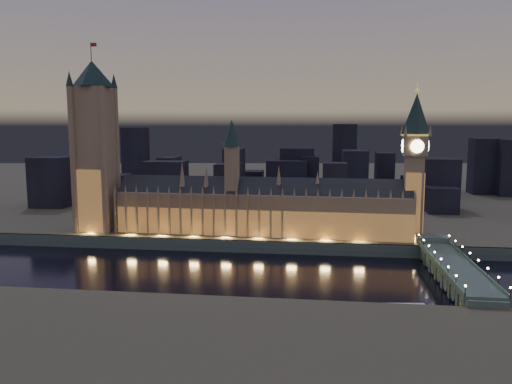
# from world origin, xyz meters

# --- Properties ---
(ground_plane) EXTENTS (2000.00, 2000.00, 0.00)m
(ground_plane) POSITION_xyz_m (0.00, 0.00, 0.00)
(ground_plane) COLOR black
(ground_plane) RESTS_ON ground
(north_bank) EXTENTS (2000.00, 960.00, 8.00)m
(north_bank) POSITION_xyz_m (0.00, 520.00, 4.00)
(north_bank) COLOR #4A4A31
(north_bank) RESTS_ON ground
(embankment_wall) EXTENTS (2000.00, 2.50, 8.00)m
(embankment_wall) POSITION_xyz_m (0.00, 41.00, 4.00)
(embankment_wall) COLOR #405658
(embankment_wall) RESTS_ON ground
(palace_of_westminster) EXTENTS (202.00, 27.62, 78.00)m
(palace_of_westminster) POSITION_xyz_m (6.69, 61.74, 26.37)
(palace_of_westminster) COLOR #876B5E
(palace_of_westminster) RESTS_ON north_bank
(victoria_tower) EXTENTS (31.68, 31.68, 130.43)m
(victoria_tower) POSITION_xyz_m (-110.00, 61.93, 72.90)
(victoria_tower) COLOR #876B5E
(victoria_tower) RESTS_ON north_bank
(elizabeth_tower) EXTENTS (18.00, 18.00, 101.05)m
(elizabeth_tower) POSITION_xyz_m (108.00, 61.92, 64.17)
(elizabeth_tower) COLOR #876B5E
(elizabeth_tower) RESTS_ON north_bank
(westminster_bridge) EXTENTS (19.03, 113.00, 15.90)m
(westminster_bridge) POSITION_xyz_m (117.55, -3.45, 5.99)
(westminster_bridge) COLOR #405658
(westminster_bridge) RESTS_ON ground
(river_boat) EXTENTS (43.64, 14.79, 4.50)m
(river_boat) POSITION_xyz_m (82.48, -58.00, 1.56)
(river_boat) COLOR #405658
(river_boat) RESTS_ON ground
(city_backdrop) EXTENTS (490.33, 215.63, 75.87)m
(city_backdrop) POSITION_xyz_m (33.93, 246.94, 30.43)
(city_backdrop) COLOR black
(city_backdrop) RESTS_ON north_bank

